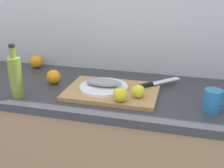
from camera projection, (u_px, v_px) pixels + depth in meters
The scene contains 12 objects.
back_wall at pixel (123, 13), 1.60m from camera, with size 3.20×0.05×2.50m, color silver.
kitchen_counter at pixel (109, 159), 1.60m from camera, with size 2.00×0.60×0.90m.
cutting_board at pixel (112, 91), 1.38m from camera, with size 0.46×0.31×0.02m, color tan.
white_plate at pixel (104, 87), 1.38m from camera, with size 0.24×0.24×0.01m, color white.
fish_fillet at pixel (104, 82), 1.37m from camera, with size 0.18×0.08×0.04m, color gray.
chef_knife at pixel (152, 84), 1.42m from camera, with size 0.23×0.22×0.02m.
lemon_0 at pixel (138, 91), 1.27m from camera, with size 0.06×0.06×0.06m, color yellow.
lemon_1 at pixel (120, 95), 1.23m from camera, with size 0.07×0.07×0.07m, color yellow.
olive_oil_bottle at pixel (16, 76), 1.30m from camera, with size 0.06×0.06×0.26m.
coffee_mug_1 at pixel (213, 101), 1.18m from camera, with size 0.12×0.08×0.10m.
orange_0 at pixel (36, 62), 1.75m from camera, with size 0.08×0.08×0.08m, color orange.
orange_1 at pixel (53, 77), 1.49m from camera, with size 0.08×0.08×0.08m, color orange.
Camera 1 is at (0.35, -1.28, 1.45)m, focal length 43.78 mm.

